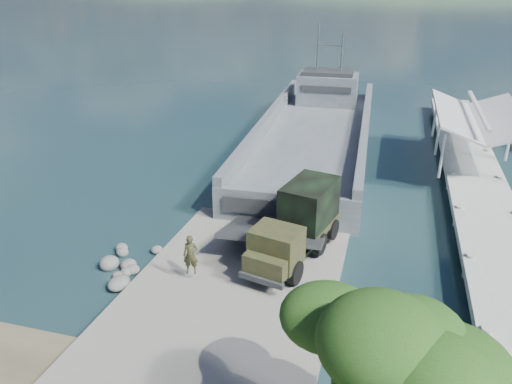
% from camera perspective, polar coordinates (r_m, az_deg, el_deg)
% --- Properties ---
extents(ground, '(1400.00, 1400.00, 0.00)m').
position_cam_1_polar(ground, '(25.97, -2.15, -10.70)').
color(ground, '#1B3F41').
rests_on(ground, ground).
extents(boat_ramp, '(10.00, 18.00, 0.50)m').
position_cam_1_polar(boat_ramp, '(25.05, -2.86, -11.48)').
color(boat_ramp, gray).
rests_on(boat_ramp, ground).
extents(shoreline_rocks, '(3.20, 5.60, 0.90)m').
position_cam_1_polar(shoreline_rocks, '(28.55, -13.91, -7.95)').
color(shoreline_rocks, '#4D4D4B').
rests_on(shoreline_rocks, ground).
extents(pier, '(6.40, 44.00, 6.10)m').
position_cam_1_polar(pier, '(41.72, 23.46, 3.58)').
color(pier, '#A9A89F').
rests_on(pier, ground).
extents(landing_craft, '(10.48, 36.54, 10.76)m').
position_cam_1_polar(landing_craft, '(44.84, 6.69, 5.81)').
color(landing_craft, '#4F585D').
rests_on(landing_craft, ground).
extents(military_truck, '(4.12, 8.20, 3.65)m').
position_cam_1_polar(military_truck, '(27.01, 4.91, -3.56)').
color(military_truck, black).
rests_on(military_truck, boat_ramp).
extents(soldier, '(0.84, 0.64, 2.06)m').
position_cam_1_polar(soldier, '(25.23, -7.43, -7.90)').
color(soldier, '#26341D').
rests_on(soldier, boat_ramp).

